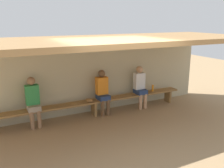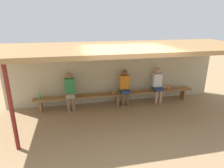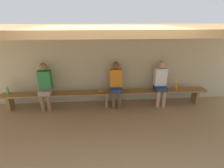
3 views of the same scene
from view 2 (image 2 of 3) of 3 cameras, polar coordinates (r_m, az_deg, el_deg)
name	(u,v)px [view 2 (image 2 of 3)]	position (r m, az deg, el deg)	size (l,w,h in m)	color
ground_plane	(128,125)	(6.13, 4.83, -11.89)	(24.00, 24.00, 0.00)	#9E7F59
back_wall	(115,74)	(7.49, 0.75, 3.10)	(8.00, 0.20, 2.20)	#B7AD8C
dugout_roof	(124,48)	(6.01, 3.52, 10.53)	(8.00, 2.80, 0.12)	#9E7547
support_post	(11,109)	(5.14, -27.43, -6.57)	(0.10, 0.10, 2.20)	maroon
bench	(117,95)	(7.30, 1.49, -3.23)	(6.00, 0.36, 0.46)	olive
player_in_white	(125,86)	(7.25, 3.72, -0.53)	(0.34, 0.42, 1.34)	navy
player_in_red	(157,84)	(7.69, 13.20, 0.14)	(0.34, 0.42, 1.34)	navy
player_with_sunglasses	(70,90)	(7.01, -12.25, -1.61)	(0.34, 0.42, 1.34)	gray
water_bottle_orange	(39,96)	(7.17, -20.52, -3.24)	(0.06, 0.06, 0.25)	green
water_bottle_blue	(169,86)	(7.97, 16.40, -0.63)	(0.06, 0.06, 0.25)	orange
baseball_glove_tan	(113,93)	(7.19, 0.34, -2.56)	(0.24, 0.17, 0.09)	olive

